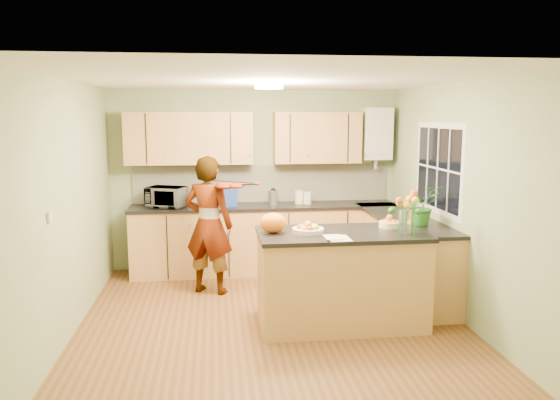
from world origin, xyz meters
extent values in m
plane|color=#583919|center=(0.00, 0.00, 0.00)|extent=(4.50, 4.50, 0.00)
cube|color=white|center=(0.00, 0.00, 2.50)|extent=(4.00, 4.50, 0.02)
cube|color=gray|center=(0.00, 2.25, 1.25)|extent=(4.00, 0.02, 2.50)
cube|color=gray|center=(0.00, -2.25, 1.25)|extent=(4.00, 0.02, 2.50)
cube|color=gray|center=(-2.00, 0.00, 1.25)|extent=(0.02, 4.50, 2.50)
cube|color=gray|center=(2.00, 0.00, 1.25)|extent=(0.02, 4.50, 2.50)
cube|color=tan|center=(0.10, 1.95, 0.45)|extent=(3.60, 0.60, 0.90)
cube|color=black|center=(0.10, 1.94, 0.92)|extent=(3.64, 0.62, 0.04)
cube|color=tan|center=(1.70, 0.85, 0.45)|extent=(0.60, 2.20, 0.90)
cube|color=black|center=(1.69, 0.85, 0.92)|extent=(0.62, 2.24, 0.04)
cube|color=silver|center=(0.10, 2.23, 1.20)|extent=(3.60, 0.02, 0.52)
cube|color=tan|center=(-0.90, 2.08, 1.85)|extent=(1.70, 0.34, 0.70)
cube|color=tan|center=(0.85, 2.08, 1.85)|extent=(1.20, 0.34, 0.70)
cube|color=silver|center=(1.70, 2.09, 1.90)|extent=(0.40, 0.30, 0.72)
cylinder|color=#BBBBC0|center=(1.70, 2.09, 1.50)|extent=(0.06, 0.06, 0.20)
cube|color=silver|center=(1.99, 0.60, 1.55)|extent=(0.01, 1.30, 1.05)
cube|color=black|center=(1.99, 0.60, 1.55)|extent=(0.01, 1.18, 0.92)
cube|color=silver|center=(-1.99, -0.60, 1.30)|extent=(0.02, 0.09, 0.09)
cylinder|color=#FFEABF|center=(0.00, 0.30, 2.46)|extent=(0.30, 0.30, 0.06)
cylinder|color=silver|center=(0.00, 0.30, 2.49)|extent=(0.10, 0.10, 0.02)
cube|color=tan|center=(0.71, -0.08, 0.47)|extent=(1.67, 0.83, 0.94)
cube|color=black|center=(0.71, -0.08, 0.96)|extent=(1.71, 0.88, 0.04)
cylinder|color=beige|center=(0.36, -0.08, 1.00)|extent=(0.32, 0.32, 0.05)
cylinder|color=beige|center=(1.26, 0.07, 1.01)|extent=(0.22, 0.22, 0.06)
cylinder|color=silver|center=(1.31, -0.26, 1.10)|extent=(0.12, 0.12, 0.24)
ellipsoid|color=orange|center=(0.01, -0.03, 1.08)|extent=(0.34, 0.31, 0.20)
cube|color=silver|center=(0.61, -0.38, 0.99)|extent=(0.21, 0.28, 0.01)
imported|color=tan|center=(-0.65, 1.13, 0.84)|extent=(0.73, 0.63, 1.69)
imported|color=silver|center=(-1.21, 1.92, 1.08)|extent=(0.59, 0.50, 0.27)
cube|color=navy|center=(-0.44, 1.92, 1.06)|extent=(0.35, 0.30, 0.23)
cylinder|color=#BBBBC0|center=(0.22, 1.95, 1.04)|extent=(0.14, 0.14, 0.20)
sphere|color=black|center=(0.22, 1.95, 1.17)|extent=(0.07, 0.07, 0.07)
cylinder|color=beige|center=(0.59, 1.99, 1.03)|extent=(0.12, 0.12, 0.18)
cylinder|color=silver|center=(0.70, 1.95, 1.02)|extent=(0.11, 0.11, 0.17)
imported|color=#2C6E24|center=(1.70, 0.34, 1.17)|extent=(0.49, 0.45, 0.45)
camera|label=1|loc=(-0.58, -5.40, 2.16)|focal=35.00mm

